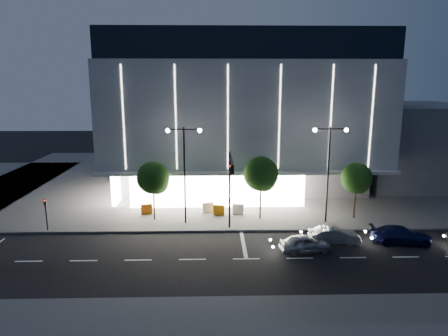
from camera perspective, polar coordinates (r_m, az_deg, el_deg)
name	(u,v)px	position (r m, az deg, el deg)	size (l,w,h in m)	color
ground	(219,251)	(31.70, -0.71, -11.75)	(160.00, 160.00, 0.00)	black
sidewalk_museum	(253,178)	(54.76, 4.18, -1.38)	(70.00, 40.00, 0.15)	#474747
museum	(240,111)	(51.52, 2.26, 8.15)	(30.00, 25.80, 18.00)	#4C4C51
annex_building	(408,141)	(59.70, 24.78, 3.47)	(16.00, 20.00, 10.00)	#4C4C51
traffic_mast	(230,178)	(33.28, 0.91, -1.43)	(0.33, 5.89, 7.07)	black
street_lamp_west	(184,161)	(35.75, -5.68, 0.98)	(3.16, 0.36, 9.00)	black
street_lamp_east	(329,160)	(37.13, 14.76, 1.06)	(3.16, 0.36, 9.00)	black
ped_signal_far	(46,211)	(38.14, -24.10, -5.64)	(0.22, 0.24, 3.00)	black
tree_left	(153,180)	(37.48, -10.05, -1.63)	(3.02, 3.02, 5.72)	black
tree_mid	(261,176)	(37.25, 5.33, -1.11)	(3.25, 3.25, 6.15)	black
tree_right	(357,180)	(39.45, 18.41, -1.61)	(2.91, 2.91, 5.51)	black
car_lead	(305,244)	(31.89, 11.52, -10.53)	(1.59, 3.96, 1.35)	#96979D
car_second	(334,235)	(34.07, 15.45, -9.25)	(1.41, 4.06, 1.34)	#9A9CA2
car_third	(401,235)	(35.83, 23.99, -8.75)	(1.96, 4.82, 1.40)	#111543
barrier_a	(147,209)	(40.07, -10.99, -5.80)	(1.10, 0.25, 1.00)	#D8560C
barrier_b	(208,207)	(39.90, -2.32, -5.66)	(1.10, 0.25, 1.00)	silver
barrier_c	(219,210)	(39.09, -0.74, -6.03)	(1.10, 0.25, 1.00)	orange
barrier_d	(238,209)	(39.42, 2.04, -5.88)	(1.10, 0.25, 1.00)	white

